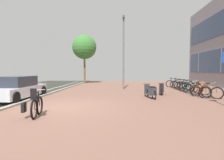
# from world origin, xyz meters

# --- Properties ---
(ground) EXTENTS (21.00, 40.00, 0.13)m
(ground) POSITION_xyz_m (1.43, 0.00, -0.02)
(ground) COLOR black
(bicycle_foreground) EXTENTS (0.59, 1.39, 1.10)m
(bicycle_foreground) POSITION_xyz_m (-0.41, -1.76, 0.39)
(bicycle_foreground) COLOR black
(bicycle_foreground) RESTS_ON ground
(bicycle_rack_00) EXTENTS (1.33, 0.55, 1.02)m
(bicycle_rack_00) POSITION_xyz_m (8.03, 2.91, 0.36)
(bicycle_rack_00) COLOR black
(bicycle_rack_00) RESTS_ON ground
(bicycle_rack_01) EXTENTS (1.26, 0.50, 0.93)m
(bicycle_rack_01) POSITION_xyz_m (7.79, 3.71, 0.33)
(bicycle_rack_01) COLOR black
(bicycle_rack_01) RESTS_ON ground
(bicycle_rack_02) EXTENTS (1.32, 0.48, 0.97)m
(bicycle_rack_02) POSITION_xyz_m (8.07, 4.51, 0.34)
(bicycle_rack_02) COLOR black
(bicycle_rack_02) RESTS_ON ground
(bicycle_rack_03) EXTENTS (1.40, 0.48, 1.00)m
(bicycle_rack_03) POSITION_xyz_m (7.92, 5.30, 0.35)
(bicycle_rack_03) COLOR black
(bicycle_rack_03) RESTS_ON ground
(bicycle_rack_04) EXTENTS (1.37, 0.53, 1.02)m
(bicycle_rack_04) POSITION_xyz_m (7.89, 6.10, 0.36)
(bicycle_rack_04) COLOR black
(bicycle_rack_04) RESTS_ON ground
(bicycle_rack_05) EXTENTS (1.41, 0.54, 1.02)m
(bicycle_rack_05) POSITION_xyz_m (7.94, 6.90, 0.36)
(bicycle_rack_05) COLOR black
(bicycle_rack_05) RESTS_ON ground
(bicycle_rack_06) EXTENTS (1.35, 0.47, 0.99)m
(bicycle_rack_06) POSITION_xyz_m (7.92, 7.70, 0.35)
(bicycle_rack_06) COLOR black
(bicycle_rack_06) RESTS_ON ground
(bicycle_rack_07) EXTENTS (1.28, 0.49, 0.97)m
(bicycle_rack_07) POSITION_xyz_m (7.94, 8.50, 0.34)
(bicycle_rack_07) COLOR black
(bicycle_rack_07) RESTS_ON ground
(bicycle_rack_08) EXTENTS (1.39, 0.48, 0.98)m
(bicycle_rack_08) POSITION_xyz_m (7.97, 9.29, 0.34)
(bicycle_rack_08) COLOR black
(bicycle_rack_08) RESTS_ON ground
(bicycle_rack_09) EXTENTS (1.39, 0.48, 1.00)m
(bicycle_rack_09) POSITION_xyz_m (7.79, 10.09, 0.35)
(bicycle_rack_09) COLOR black
(bicycle_rack_09) RESTS_ON ground
(scooter_near) EXTENTS (0.69, 1.69, 0.85)m
(scooter_near) POSITION_xyz_m (4.47, 2.82, 0.40)
(scooter_near) COLOR black
(scooter_near) RESTS_ON ground
(scooter_mid) EXTENTS (0.66, 1.72, 0.78)m
(scooter_mid) POSITION_xyz_m (5.47, 4.54, 0.38)
(scooter_mid) COLOR black
(scooter_mid) RESTS_ON ground
(parked_car_near) EXTENTS (1.95, 4.21, 1.34)m
(parked_car_near) POSITION_xyz_m (-3.46, 2.14, 0.63)
(parked_car_near) COLOR silver
(parked_car_near) RESTS_ON ground
(lamp_post) EXTENTS (0.20, 0.52, 6.40)m
(lamp_post) POSITION_xyz_m (2.86, 7.95, 3.52)
(lamp_post) COLOR slate
(lamp_post) RESTS_ON ground
(street_tree) EXTENTS (3.03, 3.03, 6.09)m
(street_tree) POSITION_xyz_m (-2.01, 14.67, 4.56)
(street_tree) COLOR brown
(street_tree) RESTS_ON ground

